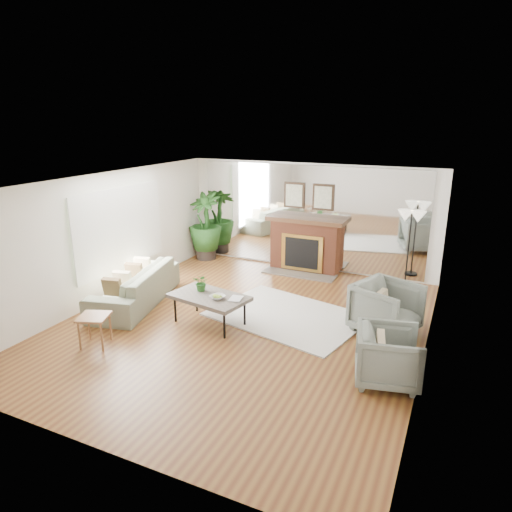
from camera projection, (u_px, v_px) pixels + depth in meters
The scene contains 18 objects.
ground at pixel (243, 324), 8.04m from camera, with size 7.00×7.00×0.00m, color brown.
wall_left at pixel (105, 238), 8.88m from camera, with size 0.02×7.00×2.50m, color white.
wall_right at pixel (431, 282), 6.48m from camera, with size 0.02×7.00×2.50m, color white.
wall_back at pixel (309, 217), 10.71m from camera, with size 6.00×0.02×2.50m, color white.
mirror_panel at pixel (308, 217), 10.69m from camera, with size 5.40×0.04×2.40m, color silver.
window_panel at pixel (120, 228), 9.18m from camera, with size 0.04×2.40×1.50m, color #B2E09E.
fireplace at pixel (305, 244), 10.68m from camera, with size 1.85×0.83×2.05m.
area_rug at pixel (287, 316), 8.36m from camera, with size 2.63×1.88×0.03m, color silver.
coffee_table at pixel (209, 298), 7.92m from camera, with size 1.46×1.01×0.54m.
sofa at pixel (135, 286), 8.89m from camera, with size 2.40×0.94×0.70m, color gray.
armchair_back at pixel (386, 308), 7.63m from camera, with size 0.93×0.96×0.88m, color slate.
armchair_front at pixel (388, 356), 6.20m from camera, with size 0.83×0.86×0.78m, color slate.
side_table at pixel (94, 321), 7.19m from camera, with size 0.58×0.58×0.51m.
potted_ficus at pixel (205, 224), 11.51m from camera, with size 0.95×0.95×1.72m.
floor_lamp at pixel (411, 223), 9.18m from camera, with size 0.56×0.31×1.71m.
tabletop_plant at pixel (202, 282), 8.07m from camera, with size 0.29×0.25×0.32m, color #265E22.
fruit_bowl at pixel (217, 297), 7.75m from camera, with size 0.25×0.25×0.06m, color #93633B.
book at pixel (230, 298), 7.76m from camera, with size 0.20×0.28×0.02m, color #93633B.
Camera 1 is at (3.28, -6.57, 3.51)m, focal length 32.00 mm.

